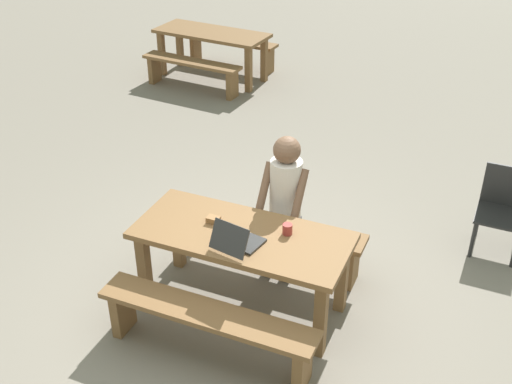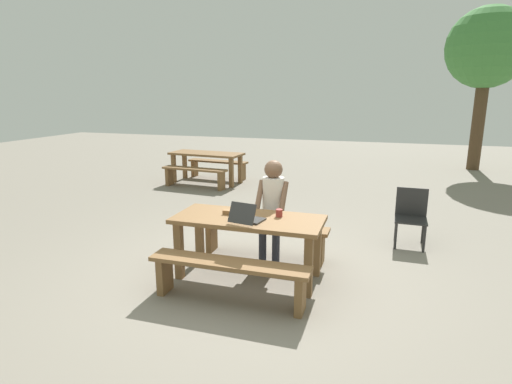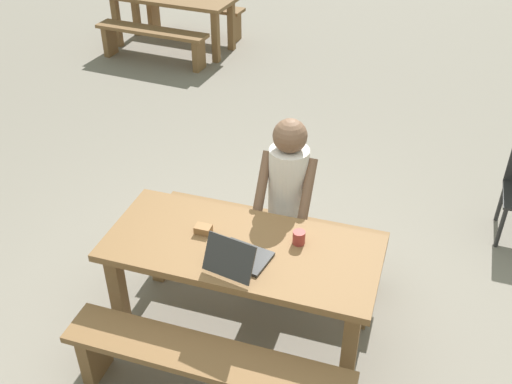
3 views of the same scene
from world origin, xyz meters
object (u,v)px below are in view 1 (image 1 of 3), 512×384
Objects in this scene: small_pouch at (213,220)px; coffee_mug at (287,229)px; plastic_chair at (502,208)px; picnic_table_mid at (212,39)px; person_seated at (284,196)px; laptop at (237,240)px; picnic_table_front at (242,245)px.

small_pouch is 0.62m from coffee_mug.
plastic_chair is 5.53m from picnic_table_mid.
person_seated reaches higher than coffee_mug.
person_seated reaches higher than small_pouch.
laptop is at bearing -133.97° from coffee_mug.
small_pouch is 5.34m from picnic_table_mid.
laptop is 0.22× the size of picnic_table_mid.
picnic_table_front is at bearing -101.40° from person_seated.
small_pouch reaches higher than picnic_table_front.
coffee_mug is 5.58m from picnic_table_mid.
laptop is 5.69m from picnic_table_mid.
coffee_mug is at bearing 21.57° from picnic_table_front.
coffee_mug is (0.34, 0.13, 0.16)m from picnic_table_front.
plastic_chair reaches higher than picnic_table_mid.
laptop is 0.43m from coffee_mug.
person_seated is at bearing 78.60° from picnic_table_front.
small_pouch is at bearing -58.30° from picnic_table_mid.
plastic_chair is (1.78, 1.14, -0.35)m from person_seated.
plastic_chair is at bearing 46.03° from coffee_mug.
small_pouch is 0.06× the size of picnic_table_mid.
picnic_table_front is 0.25m from laptop.
picnic_table_mid is at bearing 123.94° from person_seated.
coffee_mug reaches higher than small_pouch.
laptop is 0.80m from person_seated.
coffee_mug is at bearing -123.36° from laptop.
laptop is at bearing -132.82° from plastic_chair.
laptop reaches higher than coffee_mug.
person_seated reaches higher than plastic_chair.
coffee_mug is 0.11× the size of plastic_chair.
person_seated is at bearing -146.24° from plastic_chair.
picnic_table_front is 0.32m from small_pouch.
person_seated is at bearing -51.27° from picnic_table_mid.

